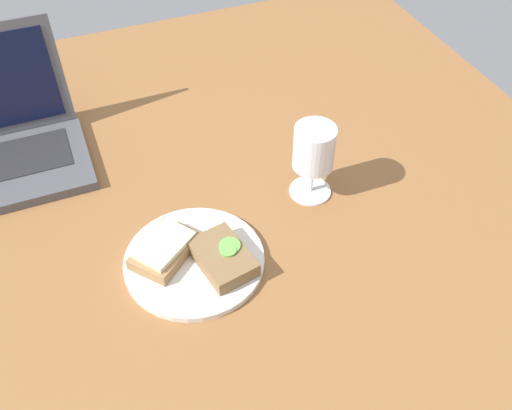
# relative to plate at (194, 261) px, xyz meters

# --- Properties ---
(wooden_table) EXTENTS (1.40, 1.40, 0.03)m
(wooden_table) POSITION_rel_plate_xyz_m (0.06, 0.08, -0.02)
(wooden_table) COLOR brown
(wooden_table) RESTS_ON ground
(plate) EXTENTS (0.22, 0.22, 0.01)m
(plate) POSITION_rel_plate_xyz_m (0.00, 0.00, 0.00)
(plate) COLOR silver
(plate) RESTS_ON wooden_table
(sandwich_with_cheese) EXTENTS (0.13, 0.12, 0.03)m
(sandwich_with_cheese) POSITION_rel_plate_xyz_m (-0.04, 0.02, 0.02)
(sandwich_with_cheese) COLOR #937047
(sandwich_with_cheese) RESTS_ON plate
(sandwich_with_cucumber) EXTENTS (0.09, 0.12, 0.03)m
(sandwich_with_cucumber) POSITION_rel_plate_xyz_m (0.04, -0.02, 0.02)
(sandwich_with_cucumber) COLOR brown
(sandwich_with_cucumber) RESTS_ON plate
(wine_glass) EXTENTS (0.07, 0.07, 0.14)m
(wine_glass) POSITION_rel_plate_xyz_m (0.24, 0.07, 0.09)
(wine_glass) COLOR white
(wine_glass) RESTS_ON wooden_table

